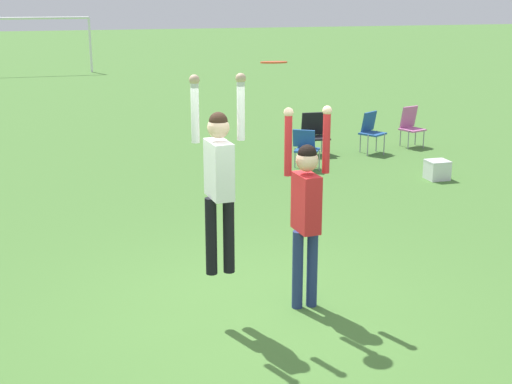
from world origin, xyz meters
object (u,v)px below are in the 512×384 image
frisbee (274,62)px  camping_chair_3 (411,124)px  camping_chair_0 (315,131)px  cooler_box (437,170)px  camping_chair_1 (306,146)px  person_defending (306,203)px  person_jumping (219,171)px  camping_chair_2 (371,129)px

frisbee → camping_chair_3: (5.53, 7.27, -2.19)m
camping_chair_0 → cooler_box: camping_chair_0 is taller
camping_chair_0 → camping_chair_3: camping_chair_3 is taller
frisbee → camping_chair_1: bearing=66.8°
camping_chair_3 → cooler_box: 2.96m
camping_chair_1 → cooler_box: size_ratio=1.92×
person_defending → camping_chair_0: size_ratio=2.53×
person_defending → camping_chair_0: person_defending is taller
frisbee → camping_chair_0: bearing=66.0°
person_jumping → frisbee: 1.25m
frisbee → camping_chair_3: 9.40m
person_jumping → camping_chair_1: 7.03m
camping_chair_2 → cooler_box: size_ratio=2.24×
person_defending → frisbee: frisbee is taller
person_jumping → camping_chair_0: 8.33m
camping_chair_2 → cooler_box: bearing=63.5°
camping_chair_2 → camping_chair_3: (1.15, 0.37, -0.02)m
person_defending → cooler_box: size_ratio=5.70×
person_jumping → camping_chair_3: 9.74m
camping_chair_0 → camping_chair_1: size_ratio=1.17×
frisbee → camping_chair_0: 8.12m
camping_chair_2 → camping_chair_3: camping_chair_3 is taller
person_defending → camping_chair_3: 9.05m
frisbee → camping_chair_2: frisbee is taller
camping_chair_0 → camping_chair_1: 1.32m
camping_chair_2 → person_defending: bearing=27.8°
camping_chair_1 → camping_chair_0: bearing=-86.5°
camping_chair_1 → person_defending: bearing=101.6°
camping_chair_1 → camping_chair_2: camping_chair_2 is taller
person_jumping → frisbee: size_ratio=7.49×
frisbee → camping_chair_1: 6.87m
frisbee → camping_chair_1: (2.55, 5.97, -2.25)m
cooler_box → camping_chair_3: bearing=72.1°
camping_chair_0 → camping_chair_2: size_ratio=1.01×
person_jumping → camping_chair_1: person_jumping is taller
camping_chair_1 → camping_chair_3: camping_chair_3 is taller
person_jumping → frisbee: (0.63, 0.19, 1.06)m
camping_chair_2 → camping_chair_3: size_ratio=0.98×
camping_chair_2 → camping_chair_1: bearing=-5.2°
camping_chair_3 → cooler_box: size_ratio=2.28×
person_jumping → cooler_box: bearing=-53.1°
camping_chair_2 → cooler_box: (0.24, -2.42, -0.35)m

